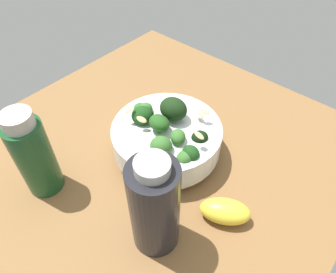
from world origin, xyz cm
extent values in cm
cube|color=brown|center=(0.00, 0.00, -1.85)|extent=(64.99, 64.99, 3.70)
cylinder|color=white|center=(-1.43, -0.35, 0.80)|extent=(10.44, 10.44, 1.60)
cylinder|color=white|center=(-1.43, -0.35, 4.01)|extent=(18.99, 18.99, 4.81)
cylinder|color=silver|center=(-1.43, -0.35, 6.02)|extent=(16.55, 16.55, 0.80)
cylinder|color=#589D47|center=(-0.76, -2.53, 6.69)|extent=(1.87, 2.04, 1.49)
ellipsoid|color=black|center=(-0.76, -2.53, 8.58)|extent=(5.72, 5.26, 4.65)
cylinder|color=#2F662B|center=(-0.95, 1.28, 6.41)|extent=(1.64, 1.80, 1.71)
ellipsoid|color=#23511C|center=(-0.95, 1.28, 8.16)|extent=(5.05, 5.45, 4.34)
cylinder|color=#2F662B|center=(-4.13, 4.39, 5.73)|extent=(1.73, 1.57, 1.71)
ellipsoid|color=#386B2B|center=(-4.13, 4.39, 7.43)|extent=(4.66, 5.34, 4.39)
cylinder|color=#2F662B|center=(5.35, -0.56, 4.75)|extent=(1.34, 1.43, 1.80)
ellipsoid|color=#2D6023|center=(5.35, -0.56, 6.28)|extent=(4.16, 3.76, 3.28)
cylinder|color=#2F662B|center=(-8.12, 1.98, 4.98)|extent=(1.64, 1.36, 1.82)
ellipsoid|color=#194216|center=(-8.12, 1.98, 6.58)|extent=(3.91, 4.02, 3.93)
cylinder|color=#589D47|center=(-4.84, 1.13, 5.84)|extent=(1.63, 1.66, 1.58)
ellipsoid|color=#386B2B|center=(-4.84, 1.13, 7.36)|extent=(4.26, 4.19, 3.08)
cylinder|color=#4A8F3C|center=(4.00, -0.52, 5.43)|extent=(1.66, 1.61, 1.63)
ellipsoid|color=#386B2B|center=(4.00, -0.52, 6.98)|extent=(3.45, 4.17, 3.47)
cylinder|color=#589D47|center=(2.87, 1.33, 5.84)|extent=(1.81, 2.00, 1.65)
ellipsoid|color=#194216|center=(2.87, 1.33, 7.57)|extent=(5.27, 5.52, 4.21)
cylinder|color=#4A8F3C|center=(-7.81, 3.12, 4.89)|extent=(1.45, 1.34, 1.53)
ellipsoid|color=#386B2B|center=(-7.81, 3.12, 6.39)|extent=(3.62, 3.72, 3.44)
cylinder|color=#589D47|center=(-7.10, -1.75, 5.19)|extent=(1.34, 1.18, 1.44)
ellipsoid|color=black|center=(-7.10, -1.75, 6.57)|extent=(3.74, 3.84, 2.46)
ellipsoid|color=#DBBC84|center=(-5.31, -5.23, 8.83)|extent=(2.02, 1.71, 1.02)
ellipsoid|color=#DBBC84|center=(1.48, 2.91, 8.58)|extent=(1.95, 1.66, 1.22)
ellipsoid|color=#DBBC84|center=(4.12, 3.04, 9.29)|extent=(1.95, 1.83, 1.40)
ellipsoid|color=#DBBC84|center=(-4.91, 4.87, 7.54)|extent=(1.80, 2.08, 0.61)
ellipsoid|color=#DBBC84|center=(-4.41, -5.17, 7.58)|extent=(2.01, 1.40, 0.66)
ellipsoid|color=#DBBC84|center=(-8.10, 0.05, 9.04)|extent=(1.89, 1.26, 1.03)
ellipsoid|color=yellow|center=(-16.81, 4.27, 1.85)|extent=(8.77, 7.46, 3.69)
cylinder|color=#194723|center=(9.15, 18.51, 6.84)|extent=(5.67, 5.67, 13.67)
cylinder|color=#B7B2A8|center=(9.15, 18.51, 14.76)|extent=(4.45, 4.45, 2.17)
cylinder|color=black|center=(-10.95, 13.30, 7.83)|extent=(6.67, 6.67, 15.66)
cylinder|color=#B7B2A8|center=(-10.95, 13.30, 16.40)|extent=(4.24, 4.24, 1.48)
camera|label=1|loc=(-26.26, 28.31, 43.44)|focal=33.29mm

